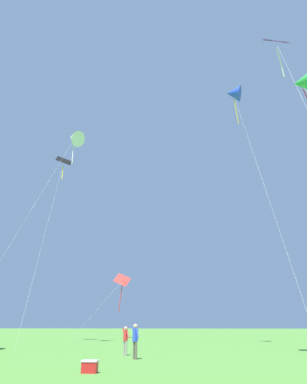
% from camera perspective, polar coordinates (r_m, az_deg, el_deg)
% --- Properties ---
extents(kite_blue_delta, '(2.28, 11.98, 26.04)m').
position_cam_1_polar(kite_blue_delta, '(39.16, 13.28, 15.79)').
color(kite_blue_delta, blue).
rests_on(kite_blue_delta, ground_plane).
extents(kite_white_distant, '(5.31, 10.35, 22.57)m').
position_cam_1_polar(kite_white_distant, '(39.93, -13.20, 8.79)').
color(kite_white_distant, white).
rests_on(kite_white_distant, ground_plane).
extents(kite_purple_streamer, '(2.61, 11.38, 20.40)m').
position_cam_1_polar(kite_purple_streamer, '(25.84, 20.21, 21.59)').
color(kite_purple_streamer, purple).
rests_on(kite_purple_streamer, ground_plane).
extents(kite_green_small, '(2.36, 9.64, 13.92)m').
position_cam_1_polar(kite_green_small, '(19.95, 23.69, 16.43)').
color(kite_green_small, green).
rests_on(kite_green_small, ground_plane).
extents(kite_black_large, '(2.90, 10.86, 21.47)m').
position_cam_1_polar(kite_black_large, '(43.01, -15.01, 4.20)').
color(kite_black_large, black).
rests_on(kite_black_large, ground_plane).
extents(kite_red_high, '(4.30, 12.23, 8.83)m').
position_cam_1_polar(kite_red_high, '(50.66, -5.47, -15.68)').
color(kite_red_high, red).
rests_on(kite_red_high, ground_plane).
extents(person_foreground_watcher, '(0.49, 0.31, 1.59)m').
position_cam_1_polar(person_foreground_watcher, '(22.04, -4.73, -23.24)').
color(person_foreground_watcher, gray).
rests_on(person_foreground_watcher, ground_plane).
extents(person_in_blue_jacket, '(0.48, 0.42, 1.73)m').
position_cam_1_polar(person_in_blue_jacket, '(19.64, -3.09, -23.27)').
color(person_in_blue_jacket, '#665B4C').
rests_on(person_in_blue_jacket, ground_plane).
extents(picnic_cooler, '(0.60, 0.40, 0.44)m').
position_cam_1_polar(picnic_cooler, '(14.43, -10.66, -26.86)').
color(picnic_cooler, red).
rests_on(picnic_cooler, ground_plane).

